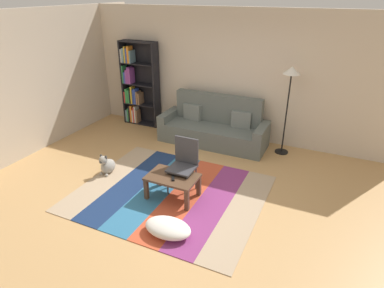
{
  "coord_description": "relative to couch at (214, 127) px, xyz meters",
  "views": [
    {
      "loc": [
        2.05,
        -4.02,
        3.01
      ],
      "look_at": [
        -0.05,
        0.48,
        0.65
      ],
      "focal_mm": 30.72,
      "sensor_mm": 36.0,
      "label": 1
    }
  ],
  "objects": [
    {
      "name": "ground_plane",
      "position": [
        0.25,
        -2.02,
        -0.34
      ],
      "size": [
        14.0,
        14.0,
        0.0
      ],
      "primitive_type": "plane",
      "color": "tan"
    },
    {
      "name": "back_wall",
      "position": [
        0.25,
        0.53,
        1.01
      ],
      "size": [
        6.8,
        0.1,
        2.7
      ],
      "primitive_type": "cube",
      "color": "beige",
      "rests_on": "ground_plane"
    },
    {
      "name": "left_wall",
      "position": [
        -3.15,
        -1.27,
        1.01
      ],
      "size": [
        0.1,
        5.5,
        2.7
      ],
      "primitive_type": "cube",
      "color": "beige",
      "rests_on": "ground_plane"
    },
    {
      "name": "rug",
      "position": [
        0.09,
        -2.14,
        -0.33
      ],
      "size": [
        2.91,
        2.43,
        0.01
      ],
      "color": "tan",
      "rests_on": "ground_plane"
    },
    {
      "name": "couch",
      "position": [
        0.0,
        0.0,
        0.0
      ],
      "size": [
        2.26,
        0.8,
        1.0
      ],
      "color": "#59605B",
      "rests_on": "ground_plane"
    },
    {
      "name": "bookshelf",
      "position": [
        -2.1,
        0.28,
        0.59
      ],
      "size": [
        0.9,
        0.28,
        1.96
      ],
      "color": "black",
      "rests_on": "ground_plane"
    },
    {
      "name": "coffee_table",
      "position": [
        0.18,
        -2.22,
        -0.01
      ],
      "size": [
        0.78,
        0.52,
        0.38
      ],
      "color": "#513826",
      "rests_on": "rug"
    },
    {
      "name": "pouf",
      "position": [
        0.53,
        -3.02,
        -0.23
      ],
      "size": [
        0.66,
        0.42,
        0.19
      ],
      "primitive_type": "ellipsoid",
      "color": "white",
      "rests_on": "rug"
    },
    {
      "name": "dog",
      "position": [
        -1.23,
        -2.05,
        -0.18
      ],
      "size": [
        0.22,
        0.35,
        0.4
      ],
      "color": "#9E998E",
      "rests_on": "ground_plane"
    },
    {
      "name": "standing_lamp",
      "position": [
        1.43,
        0.11,
        1.11
      ],
      "size": [
        0.32,
        0.32,
        1.74
      ],
      "color": "black",
      "rests_on": "ground_plane"
    },
    {
      "name": "tv_remote",
      "position": [
        0.23,
        -2.28,
        0.06
      ],
      "size": [
        0.11,
        0.15,
        0.02
      ],
      "primitive_type": "cube",
      "rotation": [
        0.0,
        0.0,
        0.5
      ],
      "color": "black",
      "rests_on": "coffee_table"
    },
    {
      "name": "folding_chair",
      "position": [
        0.25,
        -1.94,
        0.2
      ],
      "size": [
        0.4,
        0.4,
        0.9
      ],
      "rotation": [
        0.0,
        0.0,
        -0.45
      ],
      "color": "#38383D",
      "rests_on": "ground_plane"
    }
  ]
}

